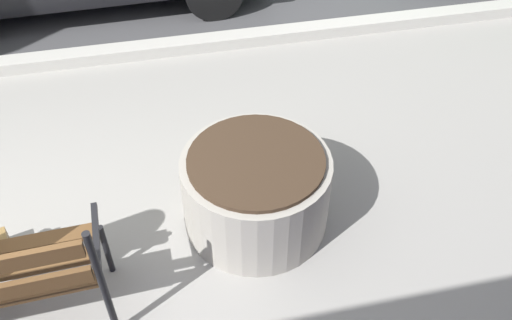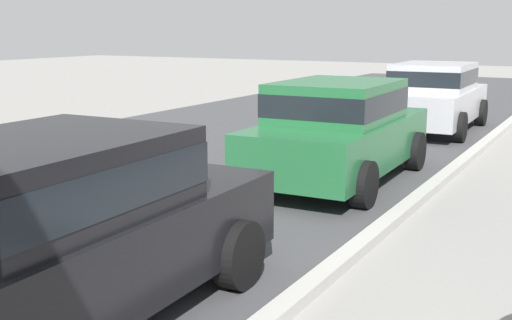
{
  "view_description": "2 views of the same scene",
  "coord_description": "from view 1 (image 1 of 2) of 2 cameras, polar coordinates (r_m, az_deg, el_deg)",
  "views": [
    {
      "loc": [
        1.41,
        -2.1,
        3.14
      ],
      "look_at": [
        1.97,
        0.51,
        0.6
      ],
      "focal_mm": 39.04,
      "sensor_mm": 36.0,
      "label": 1
    },
    {
      "loc": [
        -2.68,
        0.64,
        2.35
      ],
      "look_at": [
        3.93,
        4.34,
        0.8
      ],
      "focal_mm": 45.54,
      "sensor_mm": 36.0,
      "label": 2
    }
  ],
  "objects": [
    {
      "name": "curb_stone",
      "position": [
        6.04,
        -24.06,
        8.84
      ],
      "size": [
        60.0,
        0.2,
        0.12
      ],
      "primitive_type": "cube",
      "color": "#B2AFA8",
      "rests_on": "ground"
    },
    {
      "name": "concrete_planter",
      "position": [
        3.9,
        0.0,
        -3.15
      ],
      "size": [
        1.03,
        1.03,
        0.61
      ],
      "color": "gray",
      "rests_on": "ground"
    }
  ]
}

